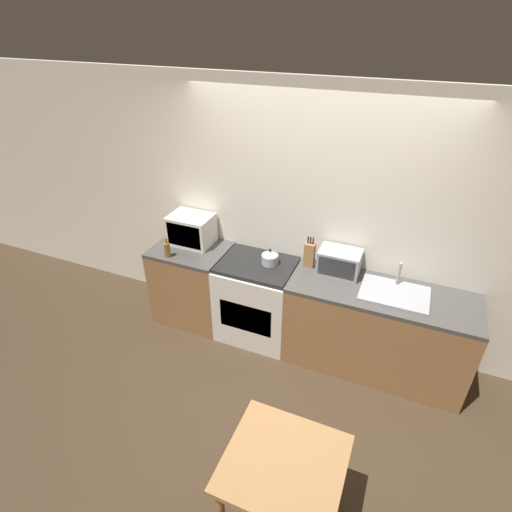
{
  "coord_description": "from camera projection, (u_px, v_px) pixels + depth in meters",
  "views": [
    {
      "loc": [
        0.83,
        -2.33,
        3.04
      ],
      "look_at": [
        -0.42,
        0.65,
        1.05
      ],
      "focal_mm": 28.0,
      "sensor_mm": 36.0,
      "label": 1
    }
  ],
  "objects": [
    {
      "name": "counter_right_run",
      "position": [
        375.0,
        330.0,
        3.8
      ],
      "size": [
        1.67,
        0.62,
        0.9
      ],
      "color": "olive",
      "rests_on": "ground_plane"
    },
    {
      "name": "stove_range",
      "position": [
        257.0,
        300.0,
        4.2
      ],
      "size": [
        0.77,
        0.62,
        0.9
      ],
      "color": "silver",
      "rests_on": "ground_plane"
    },
    {
      "name": "counter_left_run",
      "position": [
        193.0,
        283.0,
        4.46
      ],
      "size": [
        0.78,
        0.62,
        0.9
      ],
      "color": "olive",
      "rests_on": "ground_plane"
    },
    {
      "name": "toaster_oven",
      "position": [
        339.0,
        262.0,
        3.77
      ],
      "size": [
        0.39,
        0.26,
        0.24
      ],
      "color": "#999BA0",
      "rests_on": "counter_right_run"
    },
    {
      "name": "bottle",
      "position": [
        167.0,
        249.0,
        4.03
      ],
      "size": [
        0.06,
        0.06,
        0.21
      ],
      "color": "olive",
      "rests_on": "counter_left_run"
    },
    {
      "name": "microwave",
      "position": [
        191.0,
        229.0,
        4.24
      ],
      "size": [
        0.45,
        0.33,
        0.32
      ],
      "color": "silver",
      "rests_on": "counter_left_run"
    },
    {
      "name": "wall_back",
      "position": [
        313.0,
        221.0,
        3.88
      ],
      "size": [
        10.0,
        0.06,
        2.6
      ],
      "color": "silver",
      "rests_on": "ground_plane"
    },
    {
      "name": "dining_table",
      "position": [
        283.0,
        473.0,
        2.44
      ],
      "size": [
        0.71,
        0.67,
        0.75
      ],
      "color": "#9E7042",
      "rests_on": "ground_plane"
    },
    {
      "name": "ground_plane",
      "position": [
        270.0,
        395.0,
        3.7
      ],
      "size": [
        16.0,
        16.0,
        0.0
      ],
      "primitive_type": "plane",
      "color": "#3D2D1E"
    },
    {
      "name": "knife_block",
      "position": [
        309.0,
        254.0,
        3.87
      ],
      "size": [
        0.1,
        0.08,
        0.32
      ],
      "color": "#9E7042",
      "rests_on": "counter_right_run"
    },
    {
      "name": "sink_basin",
      "position": [
        395.0,
        293.0,
        3.53
      ],
      "size": [
        0.59,
        0.42,
        0.24
      ],
      "color": "#999BA0",
      "rests_on": "counter_right_run"
    },
    {
      "name": "kettle",
      "position": [
        270.0,
        257.0,
        3.93
      ],
      "size": [
        0.17,
        0.17,
        0.17
      ],
      "color": "#B7B7BC",
      "rests_on": "stove_range"
    }
  ]
}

